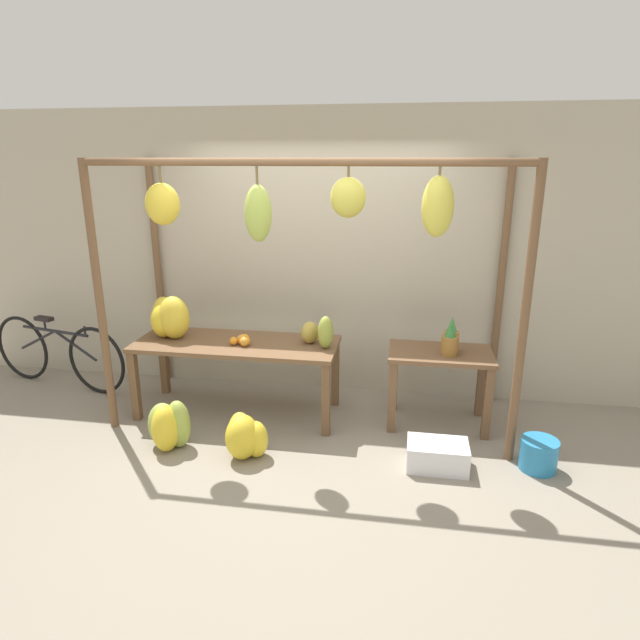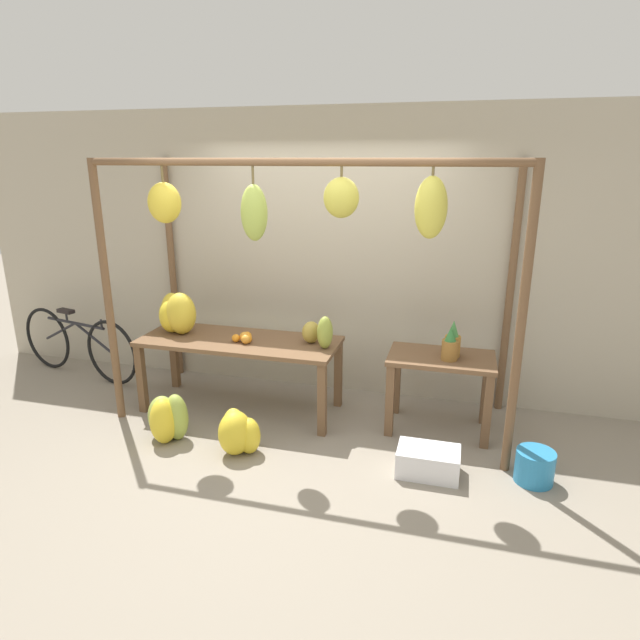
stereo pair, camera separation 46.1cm
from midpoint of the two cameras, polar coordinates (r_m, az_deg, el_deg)
The scene contains 14 objects.
ground_plane at distance 4.53m, azimuth -5.67°, elevation -14.12°, with size 20.00×20.00×0.00m, color gray.
shop_wall_back at distance 5.34m, azimuth -2.24°, elevation 6.86°, with size 8.00×0.08×2.80m.
stall_awning at distance 4.31m, azimuth -4.96°, elevation 9.01°, with size 3.51×1.26×2.33m.
display_table_main at distance 5.04m, azimuth -11.49°, elevation -3.32°, with size 1.87×0.71×0.71m.
display_table_side at distance 4.83m, azimuth 9.99°, elevation -5.12°, with size 0.91×0.55×0.70m.
banana_pile_on_table at distance 5.25m, azimuth -18.31°, elevation 0.16°, with size 0.46×0.36×0.41m.
orange_pile at distance 4.92m, azimuth -10.93°, elevation -2.18°, with size 0.20×0.17×0.09m.
pineapple_cluster at distance 4.72m, azimuth 11.03°, elevation -2.13°, with size 0.15×0.23×0.32m.
banana_pile_ground_left at distance 4.76m, azimuth -18.61°, elevation -10.74°, with size 0.42×0.37×0.42m.
banana_pile_ground_right at distance 4.49m, azimuth -11.01°, elevation -12.19°, with size 0.42×0.41×0.38m.
fruit_crate_white at distance 4.35m, azimuth 9.38°, elevation -14.12°, with size 0.47×0.30×0.21m.
blue_bucket at distance 4.51m, azimuth 19.56°, elevation -13.44°, with size 0.28×0.28×0.25m.
parked_bicycle at distance 6.35m, azimuth -28.08°, elevation -3.12°, with size 1.71×0.41×0.75m.
papaya_pile at distance 4.78m, azimuth -2.96°, elevation -1.38°, with size 0.37×0.33×0.30m.
Camera 1 is at (0.83, -3.79, 2.33)m, focal length 30.00 mm.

